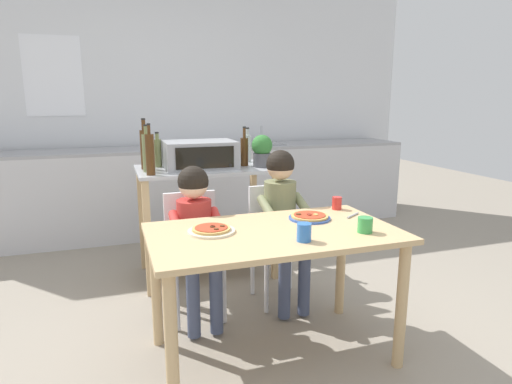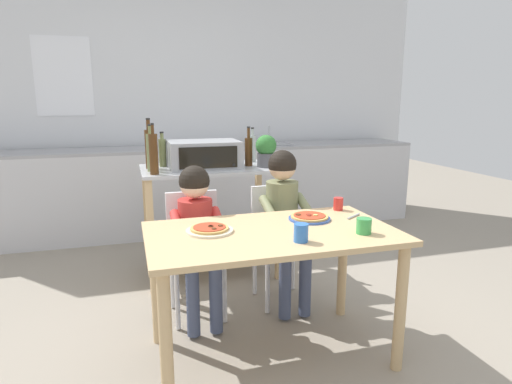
{
  "view_description": "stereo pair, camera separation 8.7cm",
  "coord_description": "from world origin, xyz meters",
  "px_view_note": "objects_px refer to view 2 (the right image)",
  "views": [
    {
      "loc": [
        -0.8,
        -2.08,
        1.43
      ],
      "look_at": [
        0.0,
        0.3,
        0.88
      ],
      "focal_mm": 30.47,
      "sensor_mm": 36.0,
      "label": 1
    },
    {
      "loc": [
        -0.72,
        -2.11,
        1.43
      ],
      "look_at": [
        0.0,
        0.3,
        0.88
      ],
      "focal_mm": 30.47,
      "sensor_mm": 36.0,
      "label": 2
    }
  ],
  "objects_px": {
    "drinking_cup_blue": "(301,233)",
    "toaster_oven": "(204,154)",
    "kitchen_island_cart": "(210,203)",
    "bottle_clear_vinegar": "(162,152)",
    "bottle_brown_beer": "(252,148)",
    "pizza_plate_cream": "(210,229)",
    "child_in_red_shirt": "(197,224)",
    "serving_spoon": "(354,216)",
    "bottle_tall_green_wine": "(149,148)",
    "dining_chair_left": "(195,244)",
    "drinking_cup_red": "(338,204)",
    "dining_chair_right": "(278,235)",
    "drinking_cup_green": "(364,226)",
    "child_in_olive_shirt": "(285,210)",
    "potted_herb_plant": "(266,150)",
    "bottle_dark_olive_oil": "(154,153)",
    "bottle_slim_sauce": "(151,152)",
    "dining_table": "(272,250)",
    "pizza_plate_blue_rimmed": "(309,217)",
    "bottle_squat_spirits": "(249,151)"
  },
  "relations": [
    {
      "from": "drinking_cup_blue",
      "to": "toaster_oven",
      "type": "bearing_deg",
      "value": 98.39
    },
    {
      "from": "kitchen_island_cart",
      "to": "bottle_clear_vinegar",
      "type": "distance_m",
      "value": 0.56
    },
    {
      "from": "bottle_brown_beer",
      "to": "drinking_cup_blue",
      "type": "relative_size",
      "value": 3.24
    },
    {
      "from": "bottle_brown_beer",
      "to": "pizza_plate_cream",
      "type": "bearing_deg",
      "value": -114.8
    },
    {
      "from": "child_in_red_shirt",
      "to": "serving_spoon",
      "type": "bearing_deg",
      "value": -24.25
    },
    {
      "from": "bottle_tall_green_wine",
      "to": "dining_chair_left",
      "type": "height_order",
      "value": "bottle_tall_green_wine"
    },
    {
      "from": "drinking_cup_red",
      "to": "kitchen_island_cart",
      "type": "bearing_deg",
      "value": 122.93
    },
    {
      "from": "dining_chair_right",
      "to": "drinking_cup_red",
      "type": "height_order",
      "value": "dining_chair_right"
    },
    {
      "from": "pizza_plate_cream",
      "to": "drinking_cup_green",
      "type": "height_order",
      "value": "drinking_cup_green"
    },
    {
      "from": "dining_chair_right",
      "to": "child_in_olive_shirt",
      "type": "bearing_deg",
      "value": -90.0
    },
    {
      "from": "bottle_tall_green_wine",
      "to": "drinking_cup_blue",
      "type": "xyz_separation_m",
      "value": [
        0.63,
        -1.56,
        -0.27
      ]
    },
    {
      "from": "potted_herb_plant",
      "to": "bottle_dark_olive_oil",
      "type": "bearing_deg",
      "value": -173.27
    },
    {
      "from": "dining_chair_right",
      "to": "drinking_cup_green",
      "type": "xyz_separation_m",
      "value": [
        0.16,
        -0.86,
        0.3
      ]
    },
    {
      "from": "child_in_red_shirt",
      "to": "drinking_cup_green",
      "type": "distance_m",
      "value": 1.04
    },
    {
      "from": "drinking_cup_red",
      "to": "potted_herb_plant",
      "type": "bearing_deg",
      "value": 103.24
    },
    {
      "from": "bottle_dark_olive_oil",
      "to": "bottle_slim_sauce",
      "type": "xyz_separation_m",
      "value": [
        -0.01,
        0.15,
        -0.0
      ]
    },
    {
      "from": "bottle_clear_vinegar",
      "to": "child_in_red_shirt",
      "type": "xyz_separation_m",
      "value": [
        0.12,
        -0.91,
        -0.36
      ]
    },
    {
      "from": "drinking_cup_blue",
      "to": "child_in_olive_shirt",
      "type": "bearing_deg",
      "value": 75.34
    },
    {
      "from": "toaster_oven",
      "to": "bottle_clear_vinegar",
      "type": "xyz_separation_m",
      "value": [
        -0.31,
        0.16,
        0.01
      ]
    },
    {
      "from": "bottle_brown_beer",
      "to": "potted_herb_plant",
      "type": "relative_size",
      "value": 1.15
    },
    {
      "from": "kitchen_island_cart",
      "to": "dining_chair_right",
      "type": "height_order",
      "value": "kitchen_island_cart"
    },
    {
      "from": "bottle_clear_vinegar",
      "to": "bottle_slim_sauce",
      "type": "bearing_deg",
      "value": -115.25
    },
    {
      "from": "bottle_tall_green_wine",
      "to": "dining_table",
      "type": "xyz_separation_m",
      "value": [
        0.55,
        -1.35,
        -0.43
      ]
    },
    {
      "from": "bottle_brown_beer",
      "to": "kitchen_island_cart",
      "type": "bearing_deg",
      "value": -155.67
    },
    {
      "from": "bottle_dark_olive_oil",
      "to": "pizza_plate_cream",
      "type": "xyz_separation_m",
      "value": [
        0.21,
        -0.98,
        -0.3
      ]
    },
    {
      "from": "dining_chair_right",
      "to": "child_in_olive_shirt",
      "type": "relative_size",
      "value": 0.76
    },
    {
      "from": "bottle_dark_olive_oil",
      "to": "drinking_cup_green",
      "type": "relative_size",
      "value": 4.46
    },
    {
      "from": "bottle_tall_green_wine",
      "to": "pizza_plate_blue_rimmed",
      "type": "relative_size",
      "value": 1.6
    },
    {
      "from": "child_in_olive_shirt",
      "to": "dining_chair_left",
      "type": "bearing_deg",
      "value": 172.85
    },
    {
      "from": "kitchen_island_cart",
      "to": "bottle_clear_vinegar",
      "type": "relative_size",
      "value": 3.84
    },
    {
      "from": "bottle_tall_green_wine",
      "to": "serving_spoon",
      "type": "distance_m",
      "value": 1.68
    },
    {
      "from": "bottle_clear_vinegar",
      "to": "drinking_cup_blue",
      "type": "distance_m",
      "value": 1.73
    },
    {
      "from": "bottle_brown_beer",
      "to": "dining_table",
      "type": "relative_size",
      "value": 0.22
    },
    {
      "from": "bottle_squat_spirits",
      "to": "potted_herb_plant",
      "type": "distance_m",
      "value": 0.15
    },
    {
      "from": "bottle_squat_spirits",
      "to": "pizza_plate_blue_rimmed",
      "type": "height_order",
      "value": "bottle_squat_spirits"
    },
    {
      "from": "bottle_squat_spirits",
      "to": "drinking_cup_blue",
      "type": "xyz_separation_m",
      "value": [
        -0.15,
        -1.47,
        -0.23
      ]
    },
    {
      "from": "bottle_dark_olive_oil",
      "to": "dining_chair_left",
      "type": "bearing_deg",
      "value": -63.28
    },
    {
      "from": "child_in_red_shirt",
      "to": "dining_chair_left",
      "type": "bearing_deg",
      "value": 90.0
    },
    {
      "from": "dining_chair_right",
      "to": "bottle_dark_olive_oil",
      "type": "bearing_deg",
      "value": 154.97
    },
    {
      "from": "kitchen_island_cart",
      "to": "bottle_brown_beer",
      "type": "height_order",
      "value": "bottle_brown_beer"
    },
    {
      "from": "pizza_plate_cream",
      "to": "kitchen_island_cart",
      "type": "bearing_deg",
      "value": 79.15
    },
    {
      "from": "bottle_tall_green_wine",
      "to": "child_in_olive_shirt",
      "type": "height_order",
      "value": "bottle_tall_green_wine"
    },
    {
      "from": "toaster_oven",
      "to": "potted_herb_plant",
      "type": "distance_m",
      "value": 0.49
    },
    {
      "from": "bottle_clear_vinegar",
      "to": "drinking_cup_red",
      "type": "xyz_separation_m",
      "value": [
        0.99,
        -1.12,
        -0.24
      ]
    },
    {
      "from": "dining_chair_left",
      "to": "child_in_red_shirt",
      "type": "distance_m",
      "value": 0.21
    },
    {
      "from": "pizza_plate_cream",
      "to": "dining_chair_right",
      "type": "bearing_deg",
      "value": 44.68
    },
    {
      "from": "toaster_oven",
      "to": "drinking_cup_green",
      "type": "height_order",
      "value": "toaster_oven"
    },
    {
      "from": "child_in_olive_shirt",
      "to": "pizza_plate_blue_rimmed",
      "type": "relative_size",
      "value": 4.4
    },
    {
      "from": "dining_chair_right",
      "to": "drinking_cup_red",
      "type": "distance_m",
      "value": 0.55
    },
    {
      "from": "bottle_squat_spirits",
      "to": "pizza_plate_blue_rimmed",
      "type": "bearing_deg",
      "value": -87.24
    }
  ]
}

